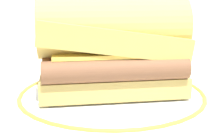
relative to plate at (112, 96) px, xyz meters
name	(u,v)px	position (x,y,z in m)	size (l,w,h in m)	color
ground_plane	(98,111)	(-0.01, -0.04, -0.01)	(1.50, 1.50, 0.00)	beige
plate	(112,96)	(0.00, 0.00, 0.00)	(0.27, 0.27, 0.01)	white
sausage_sandwich	(112,46)	(0.00, 0.00, 0.07)	(0.21, 0.16, 0.13)	tan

